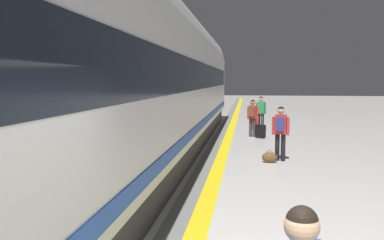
% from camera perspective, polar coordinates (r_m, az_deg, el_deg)
% --- Properties ---
extents(safety_line_strip, '(0.36, 80.00, 0.01)m').
position_cam_1_polar(safety_line_strip, '(12.71, 4.42, -4.96)').
color(safety_line_strip, yellow).
rests_on(safety_line_strip, ground).
extents(tactile_edge_band, '(0.59, 80.00, 0.01)m').
position_cam_1_polar(tactile_edge_band, '(12.74, 2.99, -4.94)').
color(tactile_edge_band, slate).
rests_on(tactile_edge_band, ground).
extents(high_speed_train, '(2.94, 29.96, 4.97)m').
position_cam_1_polar(high_speed_train, '(10.40, -7.95, 6.46)').
color(high_speed_train, '#38383D').
rests_on(high_speed_train, ground).
extents(passenger_near, '(0.49, 0.35, 1.61)m').
position_cam_1_polar(passenger_near, '(11.84, 12.61, -1.23)').
color(passenger_near, black).
rests_on(passenger_near, ground).
extents(duffel_bag_near, '(0.44, 0.26, 0.36)m').
position_cam_1_polar(duffel_bag_near, '(11.66, 11.08, -5.29)').
color(duffel_bag_near, brown).
rests_on(duffel_bag_near, ground).
extents(passenger_mid, '(0.46, 0.37, 1.55)m').
position_cam_1_polar(passenger_mid, '(16.68, 8.70, 0.72)').
color(passenger_mid, '#383842').
rests_on(passenger_mid, ground).
extents(suitcase_mid, '(0.44, 0.38, 0.94)m').
position_cam_1_polar(suitcase_mid, '(16.44, 9.82, -1.53)').
color(suitcase_mid, black).
rests_on(suitcase_mid, ground).
extents(passenger_far, '(0.48, 0.27, 1.60)m').
position_cam_1_polar(passenger_far, '(19.11, 9.89, 1.35)').
color(passenger_far, black).
rests_on(passenger_far, ground).
extents(suitcase_far, '(0.44, 0.37, 0.64)m').
position_cam_1_polar(suitcase_far, '(18.92, 8.92, -0.45)').
color(suitcase_far, '#A51E1E').
rests_on(suitcase_far, ground).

